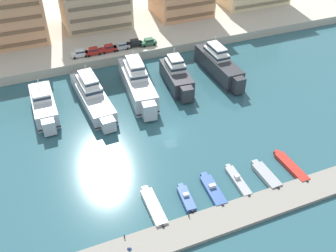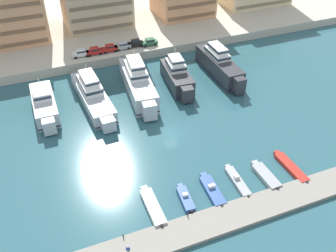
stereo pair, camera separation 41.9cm
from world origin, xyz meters
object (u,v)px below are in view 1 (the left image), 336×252
at_px(pedestrian_near_edge, 129,250).
at_px(yacht_charcoal_center, 219,65).
at_px(motorboat_white_far_left, 153,207).
at_px(car_green_center_right, 149,42).
at_px(motorboat_blue_left, 186,198).
at_px(car_silver_center_left, 122,46).
at_px(car_red_mid_left, 109,48).
at_px(car_white_far_left, 80,53).
at_px(yacht_silver_left, 92,95).
at_px(yacht_silver_mid_left, 137,83).
at_px(car_black_center, 134,43).
at_px(motorboat_blue_mid_left, 213,190).
at_px(motorboat_grey_center_left, 238,181).
at_px(yacht_charcoal_center_left, 177,76).
at_px(yacht_silver_far_left, 44,105).
at_px(motorboat_grey_center, 266,175).
at_px(motorboat_red_center_right, 291,167).
at_px(car_red_left, 93,51).

bearing_deg(pedestrian_near_edge, yacht_charcoal_center, 48.70).
height_order(motorboat_white_far_left, car_green_center_right, car_green_center_right).
relative_size(motorboat_blue_left, car_silver_center_left, 1.44).
bearing_deg(car_red_mid_left, car_white_far_left, 179.85).
xyz_separation_m(yacht_silver_left, motorboat_white_far_left, (2.08, -31.56, -1.69)).
xyz_separation_m(yacht_charcoal_center, car_silver_center_left, (-18.72, 16.88, 0.63)).
bearing_deg(yacht_silver_mid_left, pedestrian_near_edge, -109.93).
bearing_deg(motorboat_blue_left, motorboat_white_far_left, 176.45).
bearing_deg(pedestrian_near_edge, car_black_center, 71.28).
height_order(car_white_far_left, car_green_center_right, same).
height_order(motorboat_blue_mid_left, motorboat_grey_center_left, same).
distance_m(yacht_charcoal_center_left, motorboat_blue_mid_left, 32.72).
xyz_separation_m(motorboat_white_far_left, pedestrian_near_edge, (-5.80, -6.43, 1.03)).
height_order(motorboat_blue_mid_left, car_white_far_left, car_white_far_left).
xyz_separation_m(yacht_silver_far_left, yacht_charcoal_center_left, (29.28, -0.28, 0.40)).
height_order(yacht_charcoal_center, pedestrian_near_edge, yacht_charcoal_center).
bearing_deg(motorboat_grey_center, yacht_charcoal_center_left, 94.57).
relative_size(car_white_far_left, car_black_center, 1.00).
distance_m(yacht_charcoal_center, car_black_center, 22.90).
distance_m(car_white_far_left, car_silver_center_left, 10.68).
bearing_deg(car_black_center, yacht_silver_mid_left, -106.04).
bearing_deg(yacht_charcoal_center, yacht_silver_far_left, -179.19).
bearing_deg(yacht_charcoal_center, motorboat_red_center_right, -95.76).
xyz_separation_m(motorboat_white_far_left, car_white_far_left, (-0.98, 49.30, 2.73)).
xyz_separation_m(motorboat_red_center_right, pedestrian_near_edge, (-30.89, -5.92, 1.17)).
relative_size(yacht_silver_left, motorboat_blue_left, 3.64).
relative_size(yacht_silver_far_left, car_red_mid_left, 3.96).
relative_size(motorboat_red_center_right, car_red_mid_left, 2.09).
bearing_deg(motorboat_blue_left, motorboat_grey_center_left, 2.24).
bearing_deg(motorboat_blue_mid_left, yacht_silver_mid_left, 93.60).
bearing_deg(motorboat_grey_center, car_red_left, 109.30).
bearing_deg(car_green_center_right, motorboat_red_center_right, -80.49).
distance_m(yacht_charcoal_center, motorboat_grey_center, 34.34).
relative_size(yacht_silver_mid_left, motorboat_red_center_right, 2.55).
relative_size(motorboat_grey_center, car_white_far_left, 1.71).
bearing_deg(car_silver_center_left, yacht_silver_mid_left, -95.23).
bearing_deg(motorboat_grey_center, motorboat_grey_center_left, 171.85).
bearing_deg(yacht_silver_left, yacht_charcoal_center, 1.79).
bearing_deg(yacht_charcoal_center_left, car_red_mid_left, 121.87).
bearing_deg(car_silver_center_left, motorboat_grey_center, -78.51).
bearing_deg(yacht_silver_far_left, motorboat_red_center_right, -41.20).
relative_size(yacht_silver_left, motorboat_blue_mid_left, 2.85).
relative_size(yacht_charcoal_center_left, motorboat_blue_left, 2.61).
distance_m(motorboat_red_center_right, car_red_mid_left, 53.28).
height_order(motorboat_white_far_left, motorboat_grey_center, motorboat_white_far_left).
bearing_deg(motorboat_grey_center_left, motorboat_grey_center, -8.15).
xyz_separation_m(car_red_left, pedestrian_near_edge, (-8.21, -55.60, -1.71)).
distance_m(yacht_charcoal_center_left, pedestrian_near_edge, 44.56).
distance_m(yacht_charcoal_center_left, car_green_center_right, 17.31).
height_order(motorboat_white_far_left, car_silver_center_left, car_silver_center_left).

